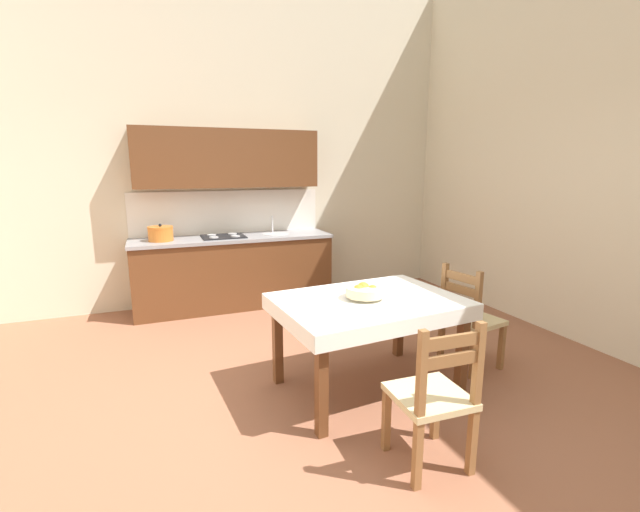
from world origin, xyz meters
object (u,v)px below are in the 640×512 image
Objects in this scene: kitchen_cabinetry at (232,239)px; dining_chair_camera_side at (433,398)px; fruit_bowl at (365,291)px; dining_table at (368,314)px; dining_chair_window_side at (469,320)px.

dining_chair_camera_side is at bearing -81.72° from kitchen_cabinetry.
kitchen_cabinetry is 8.16× the size of fruit_bowl.
kitchen_cabinetry is at bearing 102.34° from fruit_bowl.
kitchen_cabinetry is at bearing 102.96° from dining_table.
dining_table is 4.89× the size of fruit_bowl.
kitchen_cabinetry is at bearing 122.09° from dining_chair_window_side.
dining_chair_window_side is at bearing -57.91° from kitchen_cabinetry.
dining_chair_window_side reaches higher than dining_table.
dining_table is 0.98m from dining_chair_camera_side.
dining_chair_camera_side is at bearing -138.22° from dining_chair_window_side.
dining_chair_camera_side reaches higher than fruit_bowl.
dining_table is at bearing -11.62° from fruit_bowl.
fruit_bowl is at bearing 87.31° from dining_chair_camera_side.
fruit_bowl is (0.55, -2.53, -0.04)m from kitchen_cabinetry.
dining_chair_window_side is 1.00× the size of dining_chair_camera_side.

